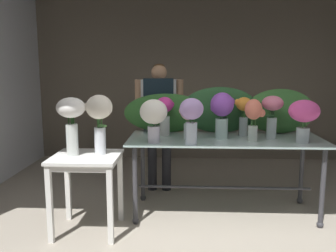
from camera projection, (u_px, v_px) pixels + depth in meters
ground_plane at (190, 195)px, 4.67m from camera, size 8.63×8.63×0.00m
wall_back at (190, 79)px, 6.38m from camera, size 5.44×0.12×2.81m
display_table_glass at (225, 149)px, 3.99m from camera, size 2.10×0.88×0.87m
side_table_white at (86, 167)px, 3.56m from camera, size 0.65×0.61×0.78m
florist at (159, 113)px, 4.70m from camera, size 0.62×0.24×1.66m
foliage_backdrop at (228, 111)px, 4.24m from camera, size 2.22×0.31×0.54m
vase_magenta_hydrangea at (165, 113)px, 4.07m from camera, size 0.20×0.20×0.44m
vase_fuchsia_snapdragons at (303, 115)px, 3.68m from camera, size 0.32×0.31×0.44m
vase_ivory_freesia at (154, 116)px, 3.68m from camera, size 0.28×0.28×0.44m
vase_violet_peonies at (222, 111)px, 3.89m from camera, size 0.26×0.25×0.50m
vase_rosy_ranunculus at (272, 111)px, 3.89m from camera, size 0.23×0.23×0.46m
vase_coral_dahlias at (254, 115)px, 3.76m from camera, size 0.21×0.18×0.44m
vase_sunset_carnations at (244, 112)px, 4.05m from camera, size 0.20×0.18×0.43m
vase_blush_roses at (189, 117)px, 3.87m from camera, size 0.22×0.18×0.39m
vase_lilac_anemones at (191, 116)px, 3.59m from camera, size 0.24×0.24×0.46m
vase_white_roses_tall at (71, 117)px, 3.48m from camera, size 0.27×0.27×0.57m
vase_cream_lisianthus_tall at (99, 115)px, 3.53m from camera, size 0.28×0.26×0.59m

